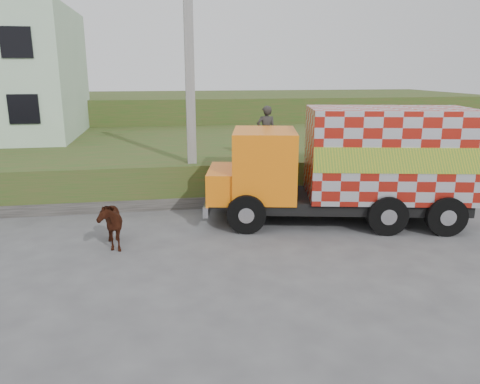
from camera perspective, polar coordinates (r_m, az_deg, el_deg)
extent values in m
plane|color=#474749|center=(12.56, 0.37, -7.02)|extent=(120.00, 120.00, 0.00)
cube|color=#2C541C|center=(21.94, -4.18, 4.39)|extent=(40.00, 12.00, 1.50)
cube|color=#2C541C|center=(33.70, -6.22, 9.21)|extent=(40.00, 12.00, 3.00)
cube|color=#595651|center=(16.31, -9.15, -1.34)|extent=(16.00, 0.50, 0.40)
cube|color=gray|center=(16.14, -6.10, 12.30)|extent=(0.30, 0.30, 8.00)
cube|color=black|center=(15.02, 12.53, -1.00)|extent=(7.41, 3.69, 0.37)
cube|color=orange|center=(14.50, 2.98, 3.45)|extent=(2.33, 2.73, 2.09)
cube|color=orange|center=(14.67, -1.74, 1.08)|extent=(1.47, 2.36, 0.94)
cube|color=silver|center=(14.98, 17.58, 4.56)|extent=(5.21, 3.43, 2.71)
cube|color=yellow|center=(13.77, 18.94, 3.62)|extent=(4.71, 1.02, 0.73)
cube|color=yellow|center=(16.19, 16.41, 5.36)|extent=(4.71, 1.02, 0.73)
cube|color=silver|center=(14.87, -3.73, -1.25)|extent=(0.64, 2.38, 0.31)
cylinder|color=black|center=(13.65, 0.79, -2.68)|extent=(1.20, 0.59, 1.15)
cylinder|color=black|center=(15.95, 0.99, -0.11)|extent=(1.20, 0.59, 1.15)
cylinder|color=black|center=(14.16, 17.51, -2.73)|extent=(1.20, 0.59, 1.15)
cylinder|color=black|center=(16.39, 15.36, -0.24)|extent=(1.20, 0.59, 1.15)
cylinder|color=black|center=(14.69, 23.80, -2.69)|extent=(1.20, 0.59, 1.15)
cylinder|color=black|center=(16.86, 20.89, -0.29)|extent=(1.20, 0.59, 1.15)
imported|color=black|center=(13.06, -15.78, -3.59)|extent=(1.07, 1.72, 1.35)
imported|color=#312E2C|center=(17.17, 3.21, 7.32)|extent=(0.72, 0.50, 1.91)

